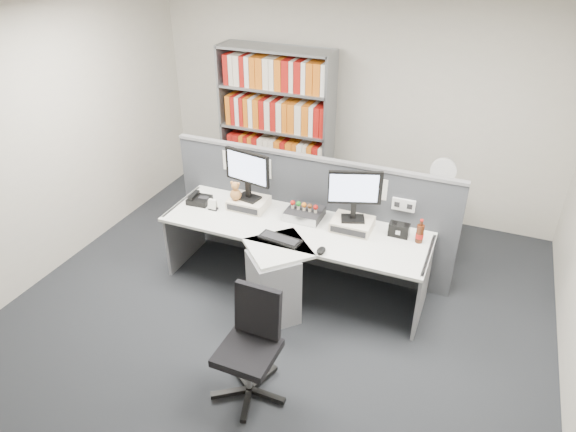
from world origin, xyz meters
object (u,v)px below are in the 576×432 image
at_px(monitor_left, 247,171).
at_px(filing_cabinet, 434,225).
at_px(mouse, 321,251).
at_px(office_chair, 252,342).
at_px(desk, 286,260).
at_px(speaker, 399,230).
at_px(shelving_unit, 276,131).
at_px(desk_calendar, 213,205).
at_px(desktop_pc, 305,214).
at_px(desk_fan, 443,173).
at_px(keyboard, 280,239).
at_px(cola_bottle, 420,234).
at_px(monitor_right, 355,192).
at_px(desk_phone, 199,199).

height_order(monitor_left, filing_cabinet, monitor_left).
distance_m(mouse, office_chair, 1.08).
distance_m(desk, mouse, 0.50).
relative_size(speaker, shelving_unit, 0.09).
bearing_deg(speaker, desk_calendar, -172.91).
bearing_deg(monitor_left, desktop_pc, 2.04).
distance_m(mouse, desk_fan, 1.73).
bearing_deg(keyboard, cola_bottle, 21.33).
xyz_separation_m(desk, desk_calendar, (-0.89, 0.20, 0.31)).
bearing_deg(desk_fan, desk_calendar, -150.15).
height_order(mouse, desk_fan, desk_fan).
relative_size(monitor_right, desk_calendar, 4.50).
bearing_deg(mouse, office_chair, -100.91).
height_order(cola_bottle, filing_cabinet, cola_bottle).
distance_m(keyboard, office_chair, 1.12).
xyz_separation_m(cola_bottle, desk_fan, (0.04, 1.00, 0.17)).
bearing_deg(office_chair, desk_phone, 132.34).
height_order(mouse, shelving_unit, shelving_unit).
bearing_deg(monitor_right, desktop_pc, 177.52).
bearing_deg(desk_phone, desk, -13.99).
relative_size(desk_calendar, shelving_unit, 0.06).
relative_size(mouse, cola_bottle, 0.51).
bearing_deg(cola_bottle, speaker, 169.50).
xyz_separation_m(desk_calendar, speaker, (1.85, 0.23, 0.01)).
bearing_deg(shelving_unit, mouse, -56.70).
height_order(desktop_pc, desk_calendar, desk_calendar).
bearing_deg(shelving_unit, desk_phone, -97.05).
distance_m(desktop_pc, desk_calendar, 0.94).
relative_size(cola_bottle, desk_fan, 0.53).
distance_m(mouse, desk_calendar, 1.31).
height_order(keyboard, desk_fan, desk_fan).
bearing_deg(speaker, desk, -155.91).
xyz_separation_m(keyboard, speaker, (0.99, 0.50, 0.05)).
distance_m(desk_phone, speaker, 2.07).
distance_m(desk, speaker, 1.11).
bearing_deg(office_chair, monitor_left, 116.62).
bearing_deg(speaker, office_chair, -116.23).
relative_size(cola_bottle, office_chair, 0.26).
height_order(desk, desk_calendar, desk_calendar).
bearing_deg(keyboard, desk_fan, 50.06).
bearing_deg(keyboard, office_chair, -78.34).
height_order(desk_calendar, filing_cabinet, desk_calendar).
height_order(desk_phone, desk_fan, desk_fan).
bearing_deg(mouse, keyboard, 173.98).
bearing_deg(desk_phone, desk_fan, 26.14).
height_order(monitor_left, desk_calendar, monitor_left).
relative_size(mouse, desk_fan, 0.27).
relative_size(monitor_left, monitor_right, 1.02).
height_order(desk, office_chair, office_chair).
xyz_separation_m(desktop_pc, desk_fan, (1.17, 0.99, 0.22)).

